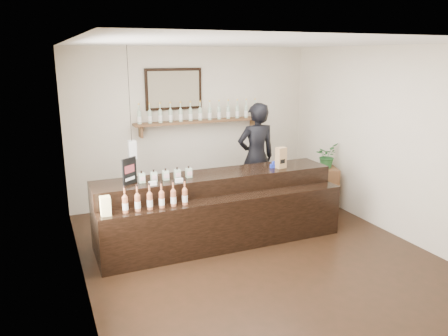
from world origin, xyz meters
TOP-DOWN VIEW (x-y plane):
  - ground at (0.00, 0.00)m, footprint 5.00×5.00m
  - room_shell at (0.00, 0.00)m, footprint 5.00×5.00m
  - back_wall_decor at (-0.14, 2.37)m, footprint 2.66×0.96m
  - counter at (-0.29, 0.57)m, footprint 3.54×0.94m
  - promo_sign at (-1.54, 0.65)m, footprint 0.22×0.17m
  - paper_bag at (0.75, 0.60)m, footprint 0.16×0.13m
  - tape_dispenser at (0.66, 0.65)m, footprint 0.13×0.06m
  - side_cabinet at (2.00, 1.16)m, footprint 0.51×0.60m
  - potted_plant at (2.00, 1.16)m, footprint 0.51×0.49m
  - shopkeeper at (0.82, 1.55)m, footprint 0.79×0.53m

SIDE VIEW (x-z plane):
  - ground at x=0.00m, z-range 0.00..0.00m
  - side_cabinet at x=2.00m, z-range 0.00..0.74m
  - counter at x=-0.29m, z-range -0.11..1.04m
  - potted_plant at x=2.00m, z-range 0.74..1.16m
  - tape_dispenser at x=0.66m, z-range 0.98..1.08m
  - shopkeeper at x=0.82m, z-range 0.00..2.13m
  - paper_bag at x=0.75m, z-range 0.99..1.31m
  - promo_sign at x=-1.54m, z-range 0.99..1.35m
  - room_shell at x=0.00m, z-range -0.80..4.20m
  - back_wall_decor at x=-0.14m, z-range 0.91..2.60m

